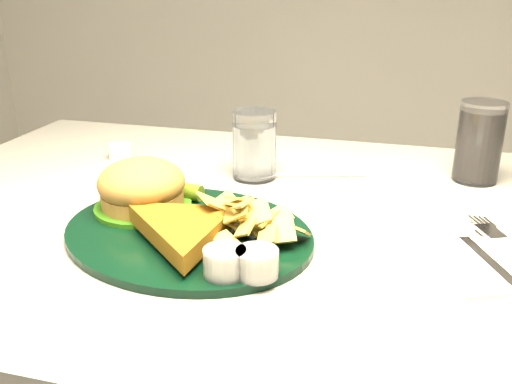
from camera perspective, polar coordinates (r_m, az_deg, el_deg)
dinner_plate at (r=0.74m, az=-6.95°, el=-1.81°), size 0.42×0.38×0.08m
water_glass at (r=0.95m, az=-0.16°, el=4.73°), size 0.08×0.08×0.11m
cola_glass at (r=1.00m, az=21.43°, el=4.68°), size 0.09×0.09×0.13m
fork_napkin at (r=0.74m, az=22.53°, el=-6.39°), size 0.21×0.23×0.01m
spoon at (r=0.90m, az=-14.63°, el=-0.44°), size 0.06×0.15×0.01m
ramekin at (r=1.09m, az=-13.45°, el=3.97°), size 0.05×0.05×0.03m
wrapped_straw at (r=0.97m, az=5.44°, el=1.72°), size 0.20×0.12×0.01m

